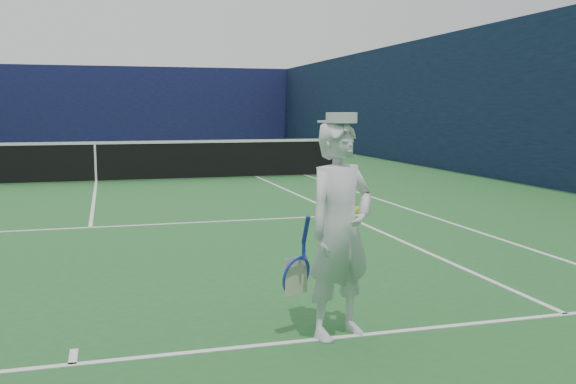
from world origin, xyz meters
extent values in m
plane|color=#26642C|center=(0.00, 0.00, 0.00)|extent=(80.00, 80.00, 0.00)
cube|color=white|center=(0.00, 11.88, 0.00)|extent=(11.03, 0.06, 0.01)
cube|color=white|center=(0.00, -11.88, 0.00)|extent=(11.03, 0.06, 0.01)
cube|color=white|center=(5.49, 0.00, 0.00)|extent=(0.06, 23.83, 0.01)
cube|color=white|center=(4.12, 0.00, 0.00)|extent=(0.06, 23.77, 0.01)
cube|color=white|center=(0.00, 6.40, 0.00)|extent=(8.23, 0.06, 0.01)
cube|color=white|center=(0.00, -6.40, 0.00)|extent=(8.23, 0.06, 0.01)
cube|color=white|center=(0.00, 0.00, 0.00)|extent=(0.06, 12.80, 0.01)
cube|color=white|center=(0.00, 11.73, 0.00)|extent=(0.06, 0.30, 0.01)
cube|color=white|center=(0.00, -11.73, 0.00)|extent=(0.06, 0.30, 0.01)
cube|color=#0F1238|center=(0.00, 18.00, 2.00)|extent=(20.12, 0.12, 4.00)
cube|color=#0D1933|center=(10.00, 0.00, 2.00)|extent=(0.12, 36.12, 4.00)
cylinder|color=#141E4C|center=(6.40, 0.00, 0.54)|extent=(0.09, 0.09, 1.07)
cube|color=black|center=(0.00, 0.00, 0.50)|extent=(12.79, 0.02, 0.92)
cube|color=white|center=(0.00, 0.00, 0.97)|extent=(12.79, 0.04, 0.07)
cube|color=white|center=(0.00, 0.00, 0.47)|extent=(0.05, 0.03, 0.94)
imported|color=white|center=(2.02, -11.84, 0.85)|extent=(0.73, 0.61, 1.70)
cylinder|color=white|center=(2.02, -11.84, 1.72)|extent=(0.24, 0.24, 0.08)
cube|color=white|center=(1.97, -11.72, 1.69)|extent=(0.20, 0.16, 0.02)
cylinder|color=navy|center=(1.73, -11.87, 0.88)|extent=(0.06, 0.10, 0.22)
cube|color=#2135B6|center=(1.73, -11.81, 0.70)|extent=(0.03, 0.03, 0.14)
torus|color=#2135B6|center=(1.68, -11.76, 0.49)|extent=(0.31, 0.20, 0.29)
cube|color=beige|center=(1.68, -11.76, 0.49)|extent=(0.21, 0.08, 0.30)
sphere|color=yellow|center=(2.22, -11.65, 0.94)|extent=(0.07, 0.07, 0.07)
sphere|color=yellow|center=(2.26, -11.61, 0.97)|extent=(0.07, 0.07, 0.07)
camera|label=1|loc=(0.29, -16.45, 1.79)|focal=40.00mm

